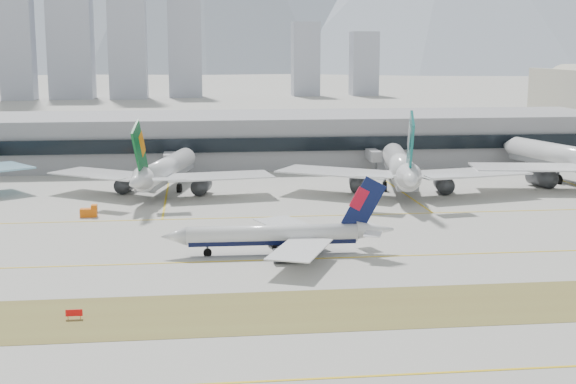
{
  "coord_description": "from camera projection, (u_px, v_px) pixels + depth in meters",
  "views": [
    {
      "loc": [
        -20.51,
        -135.97,
        35.3
      ],
      "look_at": [
        -2.15,
        18.0,
        7.5
      ],
      "focal_mm": 50.0,
      "sensor_mm": 36.0,
      "label": 1
    }
  ],
  "objects": [
    {
      "name": "hold_sign_left",
      "position": [
        74.0,
        313.0,
        105.81
      ],
      "size": [
        2.2,
        0.15,
        1.35
      ],
      "color": "red",
      "rests_on": "ground"
    },
    {
      "name": "widebody_cathay",
      "position": [
        401.0,
        168.0,
        199.22
      ],
      "size": [
        61.81,
        61.19,
        22.35
      ],
      "rotation": [
        0.0,
        0.0,
        1.4
      ],
      "color": "white",
      "rests_on": "ground"
    },
    {
      "name": "taxiing_airliner",
      "position": [
        281.0,
        236.0,
        139.09
      ],
      "size": [
        40.74,
        35.46,
        13.7
      ],
      "rotation": [
        0.0,
        0.0,
        3.12
      ],
      "color": "white",
      "rests_on": "ground"
    },
    {
      "name": "widebody_china_air",
      "position": [
        574.0,
        160.0,
        211.43
      ],
      "size": [
        63.97,
        63.67,
        23.38
      ],
      "rotation": [
        0.0,
        0.0,
        1.8
      ],
      "color": "white",
      "rests_on": "ground"
    },
    {
      "name": "city_skyline",
      "position": [
        67.0,
        28.0,
        563.45
      ],
      "size": [
        342.0,
        49.8,
        140.0
      ],
      "color": "#9FA4B5",
      "rests_on": "ground"
    },
    {
      "name": "gse_b",
      "position": [
        89.0,
        212.0,
        170.4
      ],
      "size": [
        3.55,
        2.0,
        2.6
      ],
      "color": "orange",
      "rests_on": "ground"
    },
    {
      "name": "apron_markings",
      "position": [
        384.0,
        372.0,
        88.77
      ],
      "size": [
        360.0,
        122.22,
        0.06
      ],
      "color": "brown",
      "rests_on": "ground"
    },
    {
      "name": "ground",
      "position": [
        312.0,
        251.0,
        141.51
      ],
      "size": [
        3000.0,
        3000.0,
        0.0
      ],
      "primitive_type": "plane",
      "color": "#A3A198",
      "rests_on": "ground"
    },
    {
      "name": "terminal",
      "position": [
        258.0,
        138.0,
        252.43
      ],
      "size": [
        280.0,
        43.1,
        15.0
      ],
      "color": "gray",
      "rests_on": "ground"
    },
    {
      "name": "widebody_eva",
      "position": [
        164.0,
        171.0,
        198.25
      ],
      "size": [
        55.3,
        55.08,
        20.25
      ],
      "rotation": [
        0.0,
        0.0,
        1.34
      ],
      "color": "white",
      "rests_on": "ground"
    }
  ]
}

